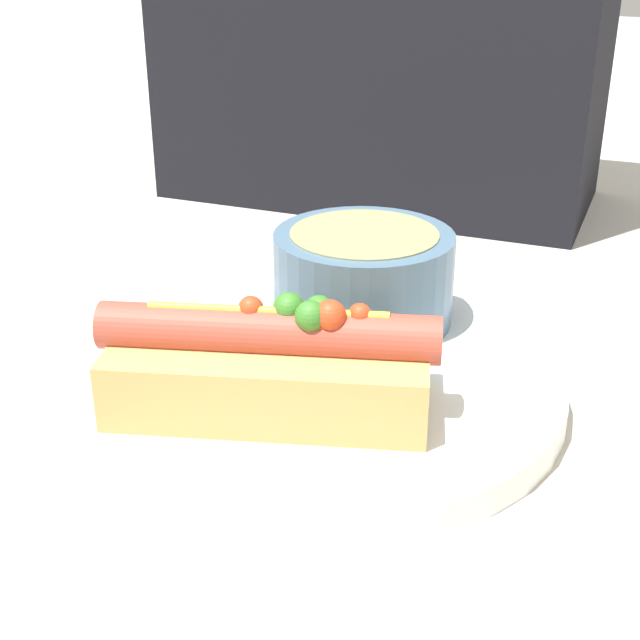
# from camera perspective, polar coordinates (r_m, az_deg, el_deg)

# --- Properties ---
(ground_plane) EXTENTS (4.00, 4.00, 0.00)m
(ground_plane) POSITION_cam_1_polar(r_m,az_deg,el_deg) (0.50, 0.00, -4.82)
(ground_plane) COLOR #BCB7AD
(dinner_plate) EXTENTS (0.27, 0.27, 0.02)m
(dinner_plate) POSITION_cam_1_polar(r_m,az_deg,el_deg) (0.50, 0.00, -3.98)
(dinner_plate) COLOR white
(dinner_plate) RESTS_ON ground_plane
(hot_dog) EXTENTS (0.17, 0.11, 0.06)m
(hot_dog) POSITION_cam_1_polar(r_m,az_deg,el_deg) (0.45, -3.19, -2.87)
(hot_dog) COLOR tan
(hot_dog) RESTS_ON dinner_plate
(soup_bowl) EXTENTS (0.11, 0.11, 0.06)m
(soup_bowl) POSITION_cam_1_polar(r_m,az_deg,el_deg) (0.54, 3.07, 3.00)
(soup_bowl) COLOR slate
(soup_bowl) RESTS_ON dinner_plate
(spoon) EXTENTS (0.07, 0.15, 0.01)m
(spoon) POSITION_cam_1_polar(r_m,az_deg,el_deg) (0.55, -3.99, 0.42)
(spoon) COLOR #B7B7BC
(spoon) RESTS_ON dinner_plate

